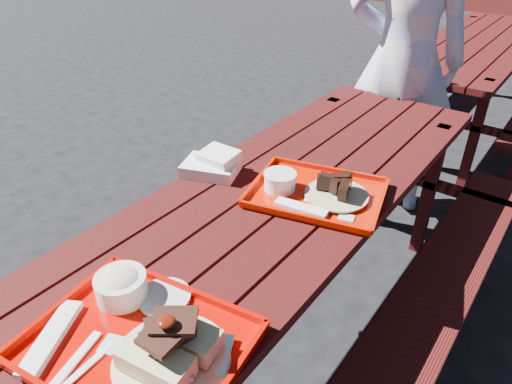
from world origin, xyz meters
The scene contains 7 objects.
ground centered at (0.00, 0.00, 0.00)m, with size 60.00×60.00×0.00m, color black.
picnic_table_near centered at (0.00, 0.00, 0.56)m, with size 1.41×2.40×0.75m.
picnic_table_far centered at (0.00, 2.80, 0.56)m, with size 1.41×2.40×0.75m.
near_tray centered at (0.12, -0.76, 0.79)m, with size 0.56×0.47×0.16m.
far_tray centered at (0.12, 0.04, 0.77)m, with size 0.54×0.47×0.08m.
white_cloth centered at (-0.29, -0.04, 0.79)m, with size 0.25×0.22×0.09m.
person centered at (-0.08, 1.34, 0.91)m, with size 0.66×0.44×1.82m, color #B4C2EF.
Camera 1 is at (0.79, -1.20, 1.64)m, focal length 32.00 mm.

